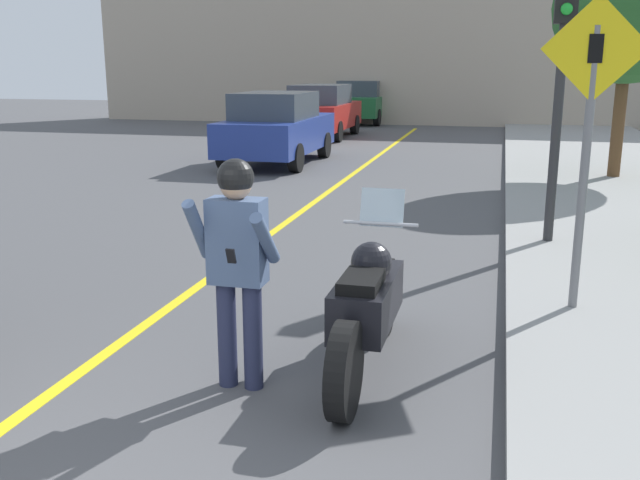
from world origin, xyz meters
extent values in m
cube|color=yellow|center=(-0.60, 6.00, 0.00)|extent=(0.12, 36.00, 0.01)
cube|color=#B2A38E|center=(0.00, 26.00, 3.02)|extent=(28.00, 1.20, 6.04)
cylinder|color=black|center=(1.54, 1.78, 0.34)|extent=(0.14, 0.68, 0.68)
cylinder|color=black|center=(1.54, 3.40, 0.34)|extent=(0.14, 0.68, 0.68)
cube|color=black|center=(1.54, 2.59, 0.57)|extent=(0.40, 1.11, 0.36)
sphere|color=black|center=(1.54, 2.74, 0.83)|extent=(0.32, 0.32, 0.32)
cube|color=black|center=(1.54, 2.33, 0.79)|extent=(0.28, 0.48, 0.10)
cylinder|color=silver|center=(1.54, 3.14, 1.05)|extent=(0.62, 0.03, 0.03)
cube|color=silver|center=(1.54, 3.21, 1.17)|extent=(0.36, 0.12, 0.31)
cylinder|color=#282D4C|center=(0.59, 2.07, 0.40)|extent=(0.14, 0.14, 0.80)
cylinder|color=#282D4C|center=(0.79, 2.07, 0.40)|extent=(0.14, 0.14, 0.80)
cube|color=slate|center=(0.69, 2.07, 1.11)|extent=(0.40, 0.22, 0.61)
cylinder|color=slate|center=(0.44, 1.97, 1.20)|extent=(0.09, 0.37, 0.48)
cylinder|color=slate|center=(0.94, 1.95, 1.17)|extent=(0.09, 0.43, 0.43)
sphere|color=tan|center=(0.69, 2.07, 1.51)|extent=(0.22, 0.22, 0.22)
sphere|color=black|center=(0.69, 2.07, 1.56)|extent=(0.26, 0.26, 0.26)
cube|color=black|center=(0.75, 1.79, 1.08)|extent=(0.06, 0.05, 0.11)
cylinder|color=slate|center=(3.20, 4.17, 1.38)|extent=(0.08, 0.08, 2.52)
cube|color=yellow|center=(3.20, 4.15, 2.45)|extent=(0.91, 0.02, 0.91)
cube|color=black|center=(3.20, 4.13, 2.45)|extent=(0.12, 0.01, 0.24)
cylinder|color=#2D2D30|center=(3.12, 6.79, 1.84)|extent=(0.12, 0.12, 3.42)
sphere|color=green|center=(3.12, 6.65, 2.95)|extent=(0.14, 0.14, 0.14)
cylinder|color=brown|center=(4.70, 12.71, 1.24)|extent=(0.24, 0.24, 2.23)
sphere|color=#285B28|center=(4.70, 12.71, 3.36)|extent=(2.86, 2.86, 2.86)
cylinder|color=black|center=(-3.53, 15.05, 0.32)|extent=(0.22, 0.64, 0.64)
cylinder|color=black|center=(-1.87, 15.05, 0.32)|extent=(0.22, 0.64, 0.64)
cylinder|color=black|center=(-3.53, 12.45, 0.32)|extent=(0.22, 0.64, 0.64)
cylinder|color=black|center=(-1.87, 12.45, 0.32)|extent=(0.22, 0.64, 0.64)
cube|color=navy|center=(-2.70, 13.75, 0.70)|extent=(1.80, 4.20, 0.76)
cube|color=#38424C|center=(-2.70, 13.58, 1.38)|extent=(1.58, 2.18, 0.60)
cylinder|color=black|center=(-4.01, 21.33, 0.32)|extent=(0.22, 0.64, 0.64)
cylinder|color=black|center=(-2.36, 21.33, 0.32)|extent=(0.22, 0.64, 0.64)
cylinder|color=black|center=(-4.01, 18.73, 0.32)|extent=(0.22, 0.64, 0.64)
cylinder|color=black|center=(-2.36, 18.73, 0.32)|extent=(0.22, 0.64, 0.64)
cube|color=#B21E19|center=(-3.18, 20.03, 0.70)|extent=(1.80, 4.20, 0.76)
cube|color=#38424C|center=(-3.18, 19.86, 1.38)|extent=(1.58, 2.18, 0.60)
cylinder|color=black|center=(-3.83, 27.36, 0.32)|extent=(0.22, 0.64, 0.64)
cylinder|color=black|center=(-2.17, 27.36, 0.32)|extent=(0.22, 0.64, 0.64)
cylinder|color=black|center=(-3.83, 24.75, 0.32)|extent=(0.22, 0.64, 0.64)
cylinder|color=black|center=(-2.17, 24.75, 0.32)|extent=(0.22, 0.64, 0.64)
cube|color=#1E6033|center=(-3.00, 26.06, 0.70)|extent=(1.80, 4.20, 0.76)
cube|color=#38424C|center=(-3.00, 25.89, 1.38)|extent=(1.58, 2.18, 0.60)
camera|label=1|loc=(2.46, -2.51, 2.33)|focal=40.00mm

